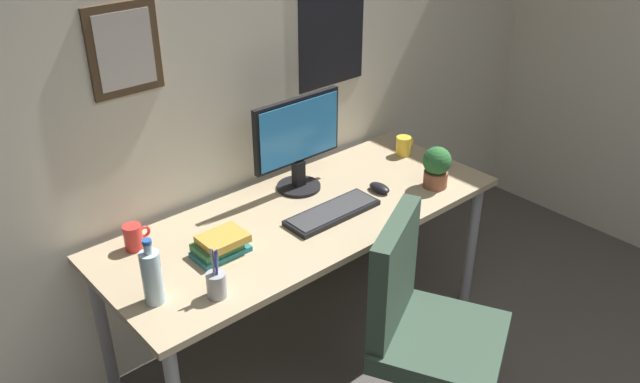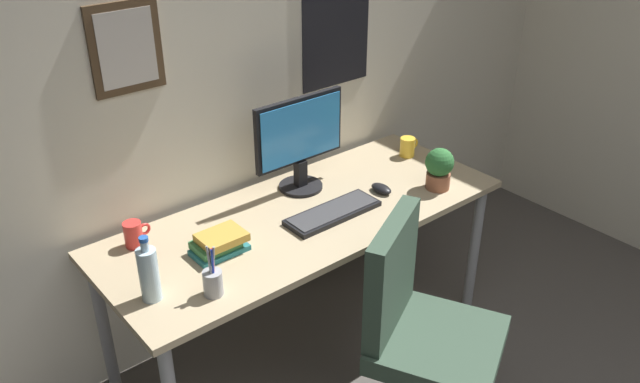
% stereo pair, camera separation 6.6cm
% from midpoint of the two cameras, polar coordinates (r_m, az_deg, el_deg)
% --- Properties ---
extents(wall_back, '(4.40, 0.10, 2.60)m').
position_cam_midpoint_polar(wall_back, '(2.83, -9.30, 10.88)').
color(wall_back, beige).
rests_on(wall_back, ground_plane).
extents(desk, '(1.78, 0.71, 0.73)m').
position_cam_midpoint_polar(desk, '(2.82, -2.02, -3.23)').
color(desk, tan).
rests_on(desk, ground_plane).
extents(office_chair, '(0.62, 0.62, 0.95)m').
position_cam_midpoint_polar(office_chair, '(2.54, 8.15, -11.34)').
color(office_chair, '#334738').
rests_on(office_chair, ground_plane).
extents(monitor, '(0.46, 0.20, 0.43)m').
position_cam_midpoint_polar(monitor, '(2.88, -2.63, 4.52)').
color(monitor, black).
rests_on(monitor, desk).
extents(keyboard, '(0.43, 0.15, 0.03)m').
position_cam_midpoint_polar(keyboard, '(2.76, 0.41, -1.84)').
color(keyboard, black).
rests_on(keyboard, desk).
extents(computer_mouse, '(0.06, 0.11, 0.04)m').
position_cam_midpoint_polar(computer_mouse, '(2.95, 4.58, 0.32)').
color(computer_mouse, black).
rests_on(computer_mouse, desk).
extents(water_bottle, '(0.07, 0.07, 0.25)m').
position_cam_midpoint_polar(water_bottle, '(2.30, -15.29, -7.18)').
color(water_bottle, silver).
rests_on(water_bottle, desk).
extents(coffee_mug_near, '(0.11, 0.07, 0.10)m').
position_cam_midpoint_polar(coffee_mug_near, '(3.30, 6.77, 4.00)').
color(coffee_mug_near, yellow).
rests_on(coffee_mug_near, desk).
extents(coffee_mug_far, '(0.11, 0.07, 0.10)m').
position_cam_midpoint_polar(coffee_mug_far, '(2.63, -16.67, -3.84)').
color(coffee_mug_far, red).
rests_on(coffee_mug_far, desk).
extents(potted_plant, '(0.13, 0.13, 0.19)m').
position_cam_midpoint_polar(potted_plant, '(2.99, 9.53, 2.22)').
color(potted_plant, brown).
rests_on(potted_plant, desk).
extents(pen_cup, '(0.07, 0.07, 0.20)m').
position_cam_midpoint_polar(pen_cup, '(2.31, -9.87, -7.93)').
color(pen_cup, '#9EA0A5').
rests_on(pen_cup, desk).
extents(book_stack_left, '(0.21, 0.14, 0.08)m').
position_cam_midpoint_polar(book_stack_left, '(2.53, -9.45, -4.64)').
color(book_stack_left, '#26727A').
rests_on(book_stack_left, desk).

